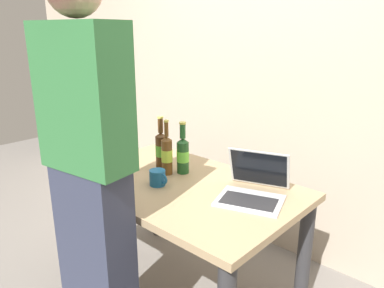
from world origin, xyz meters
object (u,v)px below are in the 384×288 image
object	(u,v)px
person_figure	(90,170)
coffee_mug	(158,178)
laptop	(253,187)
beer_bottle_amber	(183,154)
beer_bottle_green	(161,148)
beer_bottle_brown	(167,154)

from	to	relation	value
person_figure	coffee_mug	bearing A→B (deg)	100.06
laptop	coffee_mug	size ratio (longest dim) A/B	3.53
beer_bottle_amber	beer_bottle_green	distance (m)	0.16
beer_bottle_amber	person_figure	xyz separation A→B (m)	(0.11, -0.70, 0.12)
beer_bottle_brown	beer_bottle_green	xyz separation A→B (m)	(-0.10, 0.05, 0.00)
beer_bottle_green	coffee_mug	distance (m)	0.29
beer_bottle_amber	coffee_mug	bearing A→B (deg)	-83.06
beer_bottle_green	person_figure	xyz separation A→B (m)	(0.27, -0.67, 0.12)
beer_bottle_brown	beer_bottle_green	bearing A→B (deg)	154.17
laptop	person_figure	distance (m)	0.83
beer_bottle_brown	beer_bottle_green	world-z (taller)	beer_bottle_brown
laptop	beer_bottle_brown	xyz separation A→B (m)	(-0.56, -0.08, 0.07)
person_figure	coffee_mug	distance (m)	0.52
laptop	beer_bottle_amber	xyz separation A→B (m)	(-0.50, 0.00, 0.07)
beer_bottle_brown	person_figure	world-z (taller)	person_figure
beer_bottle_green	person_figure	world-z (taller)	person_figure
laptop	coffee_mug	xyz separation A→B (m)	(-0.48, -0.23, -0.01)
laptop	coffee_mug	bearing A→B (deg)	-154.05
coffee_mug	beer_bottle_brown	bearing A→B (deg)	118.70
beer_bottle_amber	coffee_mug	world-z (taller)	beer_bottle_amber
coffee_mug	beer_bottle_amber	bearing A→B (deg)	96.94
laptop	coffee_mug	distance (m)	0.53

